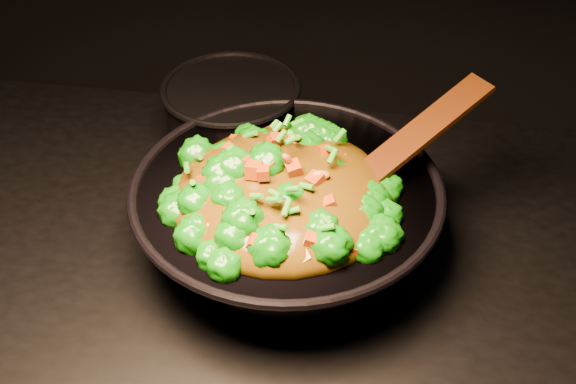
# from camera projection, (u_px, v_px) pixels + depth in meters

# --- Properties ---
(wok) EXTENTS (0.47, 0.47, 0.11)m
(wok) POSITION_uv_depth(u_px,v_px,m) (287.00, 220.00, 0.92)
(wok) COLOR black
(wok) RESTS_ON stovetop
(stir_fry) EXTENTS (0.32, 0.32, 0.09)m
(stir_fry) POSITION_uv_depth(u_px,v_px,m) (283.00, 170.00, 0.84)
(stir_fry) COLOR #127908
(stir_fry) RESTS_ON wok
(spatula) EXTENTS (0.21, 0.20, 0.11)m
(spatula) POSITION_uv_depth(u_px,v_px,m) (403.00, 146.00, 0.88)
(spatula) COLOR #350F05
(spatula) RESTS_ON wok
(back_pot) EXTENTS (0.21, 0.21, 0.11)m
(back_pot) POSITION_uv_depth(u_px,v_px,m) (232.00, 117.00, 1.09)
(back_pot) COLOR black
(back_pot) RESTS_ON stovetop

